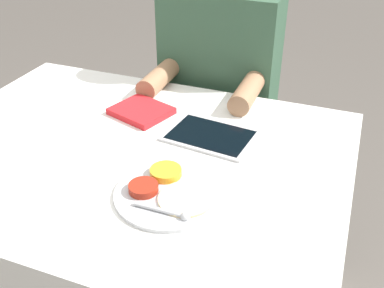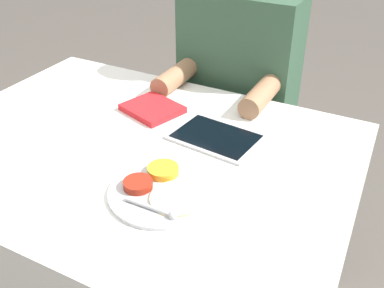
{
  "view_description": "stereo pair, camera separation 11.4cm",
  "coord_description": "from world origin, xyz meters",
  "views": [
    {
      "loc": [
        0.54,
        -0.9,
        1.38
      ],
      "look_at": [
        0.19,
        0.0,
        0.78
      ],
      "focal_mm": 42.0,
      "sensor_mm": 36.0,
      "label": 1
    },
    {
      "loc": [
        0.64,
        -0.85,
        1.38
      ],
      "look_at": [
        0.19,
        0.0,
        0.78
      ],
      "focal_mm": 42.0,
      "sensor_mm": 36.0,
      "label": 2
    }
  ],
  "objects": [
    {
      "name": "red_notebook",
      "position": [
        -0.05,
        0.2,
        0.72
      ],
      "size": [
        0.2,
        0.19,
        0.02
      ],
      "color": "silver",
      "rests_on": "dining_table"
    },
    {
      "name": "person_diner",
      "position": [
        0.07,
        0.59,
        0.56
      ],
      "size": [
        0.42,
        0.42,
        1.2
      ],
      "color": "black",
      "rests_on": "ground_plane"
    },
    {
      "name": "thali_tray",
      "position": [
        0.19,
        -0.14,
        0.73
      ],
      "size": [
        0.26,
        0.26,
        0.03
      ],
      "color": "#B7BABF",
      "rests_on": "dining_table"
    },
    {
      "name": "tablet_device",
      "position": [
        0.19,
        0.14,
        0.72
      ],
      "size": [
        0.27,
        0.2,
        0.01
      ],
      "color": "#B7B7BC",
      "rests_on": "dining_table"
    },
    {
      "name": "dining_table",
      "position": [
        0.0,
        0.0,
        0.36
      ],
      "size": [
        1.19,
        0.89,
        0.72
      ],
      "color": "silver",
      "rests_on": "ground_plane"
    }
  ]
}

